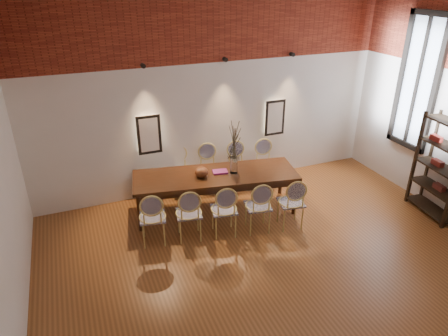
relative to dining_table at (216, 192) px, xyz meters
name	(u,v)px	position (x,y,z in m)	size (l,w,h in m)	color
floor	(305,296)	(0.35, -2.50, -0.39)	(7.00, 7.00, 0.02)	brown
wall_back	(213,89)	(0.35, 1.05, 1.62)	(7.00, 0.10, 4.00)	silver
brick_band_back	(213,19)	(0.35, 0.98, 2.88)	(7.00, 0.02, 1.50)	maroon
niche_left	(149,134)	(-0.95, 0.95, 0.93)	(0.36, 0.06, 0.66)	#FFEAC6
niche_right	(274,117)	(1.65, 0.95, 0.93)	(0.36, 0.06, 0.66)	#FFEAC6
spot_fixture_left	(143,66)	(-0.95, 0.92, 2.17)	(0.08, 0.08, 0.10)	black
spot_fixture_mid	(225,59)	(0.55, 0.92, 2.17)	(0.08, 0.08, 0.10)	black
spot_fixture_right	(292,54)	(1.95, 0.92, 2.17)	(0.08, 0.08, 0.10)	black
window_glass	(418,83)	(3.81, -0.50, 1.77)	(0.02, 0.78, 2.38)	silver
window_frame	(418,83)	(3.79, -0.50, 1.77)	(0.08, 0.90, 2.50)	black
window_mullion	(418,83)	(3.79, -0.50, 1.77)	(0.06, 0.06, 2.40)	black
dining_table	(216,192)	(0.00, 0.00, 0.00)	(2.90, 0.93, 0.75)	#351A0B
chair_near_a	(153,217)	(-1.27, -0.52, 0.09)	(0.44, 0.44, 0.94)	#D0BC68
chair_near_b	(189,213)	(-0.70, -0.63, 0.09)	(0.44, 0.44, 0.94)	#D0BC68
chair_near_c	(224,209)	(-0.14, -0.73, 0.09)	(0.44, 0.44, 0.94)	#D0BC68
chair_near_d	(258,206)	(0.43, -0.84, 0.09)	(0.44, 0.44, 0.94)	#D0BC68
chair_near_e	(291,202)	(1.00, -0.94, 0.09)	(0.44, 0.44, 0.94)	#D0BC68
chair_far_a	(149,175)	(-1.00, 0.94, 0.09)	(0.44, 0.44, 0.94)	#D0BC68
chair_far_b	(180,173)	(-0.43, 0.84, 0.09)	(0.44, 0.44, 0.94)	#D0BC68
chair_far_c	(209,170)	(0.14, 0.73, 0.09)	(0.44, 0.44, 0.94)	#D0BC68
chair_far_d	(238,168)	(0.70, 0.63, 0.09)	(0.44, 0.44, 0.94)	#D0BC68
chair_far_e	(265,165)	(1.27, 0.52, 0.09)	(0.44, 0.44, 0.94)	#D0BC68
vase	(234,165)	(0.32, -0.06, 0.53)	(0.14, 0.14, 0.30)	silver
dried_branches	(234,141)	(0.32, -0.06, 0.98)	(0.50, 0.50, 0.70)	#473E2A
bowl	(202,172)	(-0.26, 0.00, 0.46)	(0.24, 0.24, 0.18)	#572B15
book	(220,172)	(0.10, 0.03, 0.39)	(0.26, 0.18, 0.03)	#7E2371
shelving_rack	(442,168)	(3.63, -1.54, 0.53)	(0.38, 1.00, 1.80)	black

